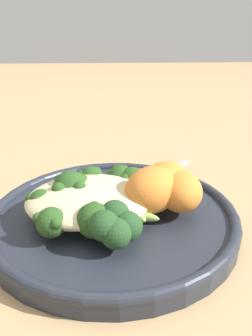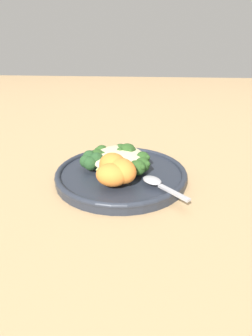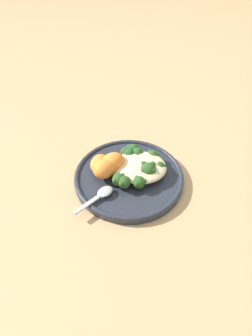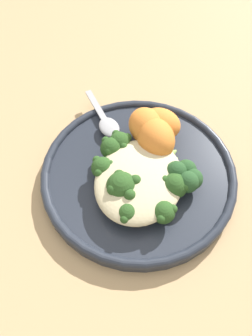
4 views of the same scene
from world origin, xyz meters
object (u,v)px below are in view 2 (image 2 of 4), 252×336
(broccoli_stalk_1, at_px, (131,166))
(broccoli_stalk_3, at_px, (123,154))
(broccoli_stalk_4, at_px, (116,155))
(kale_tuft, at_px, (92,160))
(sweet_potato_chunk_0, at_px, (112,175))
(quinoa_mound, at_px, (119,157))
(sweet_potato_chunk_2, at_px, (121,171))
(sweet_potato_chunk_1, at_px, (113,166))
(broccoli_stalk_2, at_px, (131,162))
(broccoli_stalk_0, at_px, (131,168))
(spoon, at_px, (156,183))
(plate, at_px, (121,174))
(broccoli_stalk_5, at_px, (102,156))
(broccoli_stalk_6, at_px, (98,159))

(broccoli_stalk_1, relative_size, broccoli_stalk_3, 0.94)
(broccoli_stalk_4, relative_size, kale_tuft, 2.48)
(broccoli_stalk_4, height_order, sweet_potato_chunk_0, sweet_potato_chunk_0)
(quinoa_mound, relative_size, broccoli_stalk_3, 1.20)
(sweet_potato_chunk_2, bearing_deg, quinoa_mound, -169.36)
(sweet_potato_chunk_1, height_order, kale_tuft, sweet_potato_chunk_1)
(sweet_potato_chunk_0, bearing_deg, kale_tuft, -143.03)
(broccoli_stalk_2, relative_size, sweet_potato_chunk_0, 1.87)
(kale_tuft, bearing_deg, broccoli_stalk_4, 135.22)
(broccoli_stalk_0, xyz_separation_m, broccoli_stalk_2, (-0.03, -0.00, -0.00))
(broccoli_stalk_2, bearing_deg, kale_tuft, 152.50)
(sweet_potato_chunk_2, distance_m, spoon, 0.07)
(plate, height_order, sweet_potato_chunk_2, sweet_potato_chunk_2)
(broccoli_stalk_0, distance_m, sweet_potato_chunk_2, 0.04)
(spoon, bearing_deg, broccoli_stalk_5, -174.59)
(plate, distance_m, broccoli_stalk_0, 0.04)
(broccoli_stalk_1, height_order, broccoli_stalk_3, broccoli_stalk_3)
(plate, bearing_deg, broccoli_stalk_2, 121.92)
(broccoli_stalk_4, distance_m, sweet_potato_chunk_1, 0.08)
(quinoa_mound, bearing_deg, sweet_potato_chunk_2, 10.64)
(sweet_potato_chunk_0, relative_size, spoon, 0.66)
(broccoli_stalk_3, bearing_deg, sweet_potato_chunk_2, -148.54)
(plate, height_order, broccoli_stalk_5, broccoli_stalk_5)
(sweet_potato_chunk_0, bearing_deg, broccoli_stalk_2, 161.51)
(broccoli_stalk_1, relative_size, broccoli_stalk_4, 0.83)
(broccoli_stalk_5, bearing_deg, kale_tuft, 143.29)
(kale_tuft, bearing_deg, sweet_potato_chunk_1, 51.47)
(broccoli_stalk_3, xyz_separation_m, kale_tuft, (0.03, -0.06, -0.00))
(broccoli_stalk_3, relative_size, broccoli_stalk_6, 1.44)
(broccoli_stalk_5, distance_m, broccoli_stalk_6, 0.02)
(broccoli_stalk_3, relative_size, sweet_potato_chunk_1, 1.76)
(broccoli_stalk_2, relative_size, spoon, 1.24)
(broccoli_stalk_1, xyz_separation_m, broccoli_stalk_5, (-0.05, -0.07, -0.00))
(sweet_potato_chunk_0, xyz_separation_m, kale_tuft, (-0.07, -0.05, -0.00))
(broccoli_stalk_4, distance_m, broccoli_stalk_6, 0.05)
(broccoli_stalk_6, distance_m, sweet_potato_chunk_1, 0.07)
(sweet_potato_chunk_0, bearing_deg, quinoa_mound, -179.41)
(sweet_potato_chunk_2, height_order, spoon, sweet_potato_chunk_2)
(quinoa_mound, height_order, broccoli_stalk_0, same)
(plate, bearing_deg, quinoa_mound, -162.83)
(quinoa_mound, distance_m, spoon, 0.11)
(quinoa_mound, relative_size, broccoli_stalk_6, 1.72)
(broccoli_stalk_1, xyz_separation_m, broccoli_stalk_3, (-0.05, -0.02, 0.00))
(quinoa_mound, bearing_deg, broccoli_stalk_5, -107.05)
(broccoli_stalk_2, height_order, broccoli_stalk_6, broccoli_stalk_6)
(broccoli_stalk_2, bearing_deg, sweet_potato_chunk_2, -133.82)
(broccoli_stalk_6, relative_size, sweet_potato_chunk_0, 1.31)
(broccoli_stalk_0, height_order, sweet_potato_chunk_2, sweet_potato_chunk_2)
(broccoli_stalk_6, bearing_deg, sweet_potato_chunk_1, -169.93)
(kale_tuft, bearing_deg, plate, 86.70)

